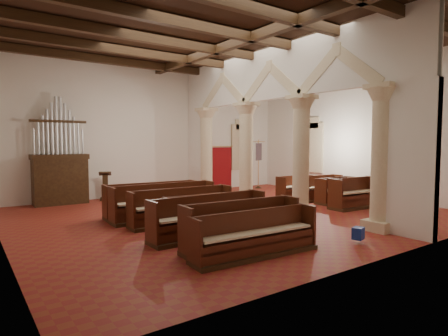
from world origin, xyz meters
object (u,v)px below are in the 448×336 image
processional_banner (258,173)px  nave_pew_0 (256,241)px  pipe_organ (60,170)px  lectern (106,188)px  aisle_pew_0 (355,198)px

processional_banner → nave_pew_0: size_ratio=0.84×
pipe_organ → lectern: bearing=-0.4°
nave_pew_0 → aisle_pew_0: (6.88, 2.39, 0.06)m
aisle_pew_0 → nave_pew_0: bearing=-157.0°
processional_banner → lectern: bearing=157.0°
nave_pew_0 → processional_banner: bearing=52.2°
processional_banner → aisle_pew_0: (-1.04, -6.78, -0.44)m
processional_banner → aisle_pew_0: processional_banner is taller
lectern → aisle_pew_0: (7.03, -7.38, -0.13)m
processional_banner → nave_pew_0: (-7.92, -9.17, -0.50)m
pipe_organ → aisle_pew_0: (8.83, -7.39, -0.98)m
lectern → aisle_pew_0: bearing=-26.9°
pipe_organ → nave_pew_0: bearing=-78.8°
nave_pew_0 → aisle_pew_0: aisle_pew_0 is taller
pipe_organ → lectern: (1.80, -0.01, -0.86)m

